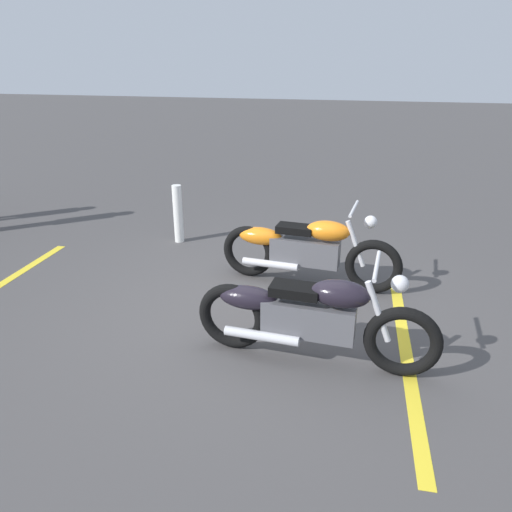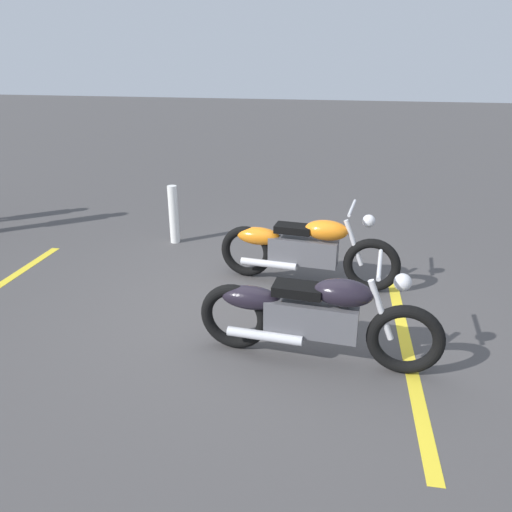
% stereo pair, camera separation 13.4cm
% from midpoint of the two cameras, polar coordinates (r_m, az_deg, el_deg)
% --- Properties ---
extents(ground_plane, '(60.00, 60.00, 0.00)m').
position_cam_midpoint_polar(ground_plane, '(5.45, -0.55, -6.35)').
color(ground_plane, '#474444').
extents(motorcycle_bright_foreground, '(2.23, 0.62, 1.04)m').
position_cam_midpoint_polar(motorcycle_bright_foreground, '(5.93, 4.85, 0.93)').
color(motorcycle_bright_foreground, black).
rests_on(motorcycle_bright_foreground, ground).
extents(motorcycle_dark_foreground, '(2.23, 0.62, 1.04)m').
position_cam_midpoint_polar(motorcycle_dark_foreground, '(4.42, 5.54, -6.90)').
color(motorcycle_dark_foreground, black).
rests_on(motorcycle_dark_foreground, ground).
extents(bollard_post, '(0.14, 0.14, 0.88)m').
position_cam_midpoint_polar(bollard_post, '(7.40, -10.17, 4.82)').
color(bollard_post, white).
rests_on(bollard_post, ground).
extents(parking_stripe_near, '(0.27, 3.20, 0.01)m').
position_cam_midpoint_polar(parking_stripe_near, '(4.92, 16.63, -10.78)').
color(parking_stripe_near, yellow).
rests_on(parking_stripe_near, ground).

